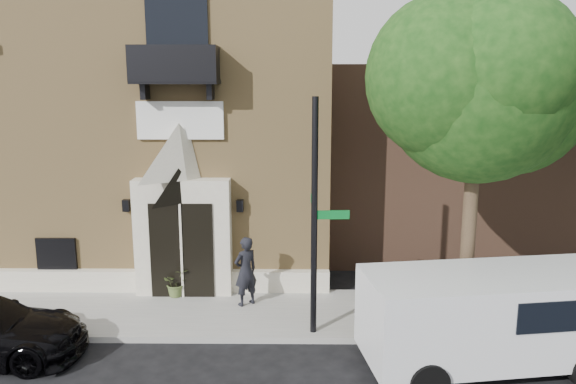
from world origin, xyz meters
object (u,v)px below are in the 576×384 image
pedestrian_near (246,271)px  cargo_van (498,316)px  dumpster (515,303)px  fire_hydrant (452,316)px  street_sign (315,218)px

pedestrian_near → cargo_van: bearing=113.4°
dumpster → fire_hydrant: bearing=-163.5°
fire_hydrant → dumpster: dumpster is taller
cargo_van → pedestrian_near: 6.23m
cargo_van → dumpster: size_ratio=2.79×
street_sign → dumpster: street_sign is taller
street_sign → pedestrian_near: bearing=135.0°
fire_hydrant → dumpster: size_ratio=0.45×
street_sign → fire_hydrant: bearing=-4.6°
dumpster → cargo_van: bearing=-117.1°
street_sign → fire_hydrant: (3.19, -0.09, -2.32)m
fire_hydrant → pedestrian_near: pedestrian_near is taller
cargo_van → street_sign: (-3.73, 1.44, 1.73)m
cargo_van → fire_hydrant: cargo_van is taller
cargo_van → pedestrian_near: cargo_van is taller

